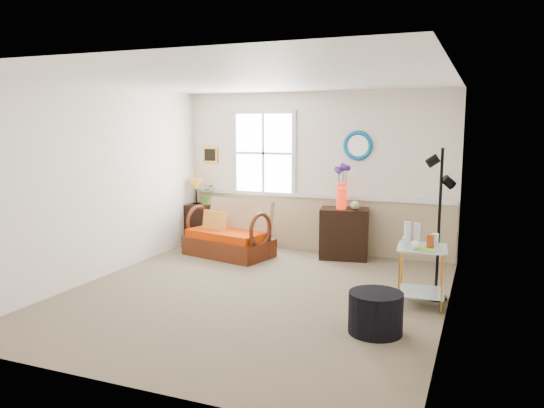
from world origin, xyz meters
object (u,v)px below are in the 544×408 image
at_px(side_table, 421,276).
at_px(floor_lamp, 439,225).
at_px(loveseat, 229,229).
at_px(lamp_stand, 199,224).
at_px(ottoman, 376,313).
at_px(cabinet, 344,234).

distance_m(side_table, floor_lamp, 0.65).
height_order(loveseat, floor_lamp, floor_lamp).
height_order(lamp_stand, ottoman, lamp_stand).
xyz_separation_m(side_table, floor_lamp, (0.15, 0.30, 0.56)).
relative_size(cabinet, floor_lamp, 0.44).
height_order(lamp_stand, floor_lamp, floor_lamp).
bearing_deg(side_table, lamp_stand, 154.83).
xyz_separation_m(loveseat, side_table, (3.12, -1.27, -0.10)).
relative_size(lamp_stand, cabinet, 0.88).
bearing_deg(loveseat, floor_lamp, -3.10).
xyz_separation_m(loveseat, lamp_stand, (-0.88, 0.61, -0.09)).
distance_m(lamp_stand, cabinet, 2.64).
height_order(loveseat, lamp_stand, loveseat).
bearing_deg(side_table, loveseat, 157.83).
xyz_separation_m(cabinet, ottoman, (1.05, -2.83, -0.18)).
bearing_deg(lamp_stand, cabinet, -1.88).
bearing_deg(floor_lamp, side_table, -119.76).
bearing_deg(side_table, ottoman, -107.14).
relative_size(side_table, ottoman, 1.26).
distance_m(floor_lamp, ottoman, 1.57).
bearing_deg(floor_lamp, loveseat, 160.54).
distance_m(loveseat, lamp_stand, 1.08).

